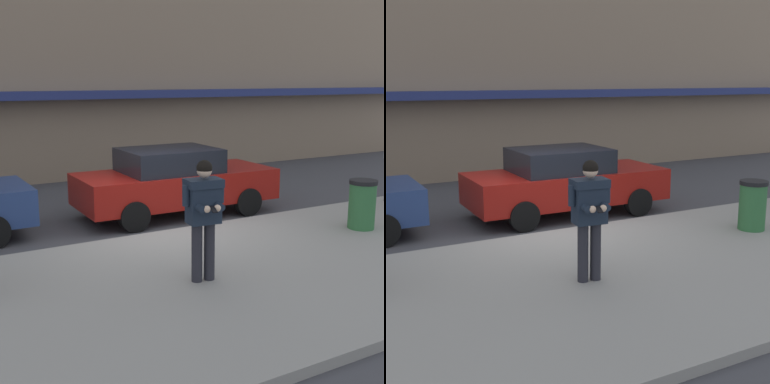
% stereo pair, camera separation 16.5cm
% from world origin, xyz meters
% --- Properties ---
extents(ground_plane, '(80.00, 80.00, 0.00)m').
position_xyz_m(ground_plane, '(0.00, 0.00, 0.00)').
color(ground_plane, '#3D3D42').
extents(sidewalk, '(32.00, 5.30, 0.14)m').
position_xyz_m(sidewalk, '(1.00, -2.85, 0.07)').
color(sidewalk, gray).
rests_on(sidewalk, ground).
extents(curb_paint_line, '(28.00, 0.12, 0.01)m').
position_xyz_m(curb_paint_line, '(1.00, 0.05, 0.00)').
color(curb_paint_line, silver).
rests_on(curb_paint_line, ground).
extents(parked_sedan_mid, '(4.54, 2.00, 1.54)m').
position_xyz_m(parked_sedan_mid, '(1.01, 1.26, 0.79)').
color(parked_sedan_mid, maroon).
rests_on(parked_sedan_mid, ground).
extents(man_texting_on_phone, '(0.65, 0.61, 1.81)m').
position_xyz_m(man_texting_on_phone, '(-0.73, -2.89, 1.25)').
color(man_texting_on_phone, '#23232B').
rests_on(man_texting_on_phone, sidewalk).
extents(trash_bin, '(0.55, 0.55, 0.98)m').
position_xyz_m(trash_bin, '(3.46, -2.03, 0.63)').
color(trash_bin, '#2D6638').
rests_on(trash_bin, sidewalk).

